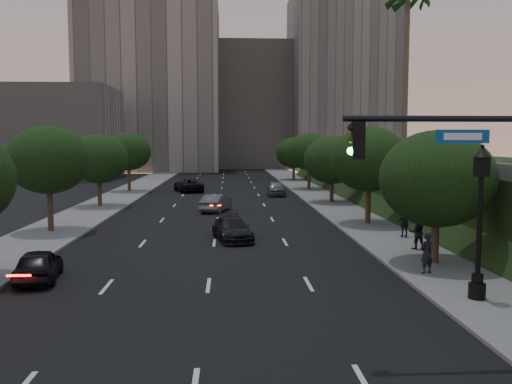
{
  "coord_description": "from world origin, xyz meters",
  "views": [
    {
      "loc": [
        0.81,
        -16.11,
        5.73
      ],
      "look_at": [
        1.97,
        6.48,
        3.6
      ],
      "focal_mm": 38.0,
      "sensor_mm": 36.0,
      "label": 1
    }
  ],
  "objects": [
    {
      "name": "sedan_near_left",
      "position": [
        -7.0,
        6.15,
        0.67
      ],
      "size": [
        2.18,
        4.12,
        1.34
      ],
      "primitive_type": "imported",
      "rotation": [
        0.0,
        0.0,
        3.3
      ],
      "color": "black",
      "rests_on": "ground"
    },
    {
      "name": "traffic_signal_mast",
      "position": [
        8.01,
        -2.48,
        3.67
      ],
      "size": [
        5.68,
        0.56,
        7.0
      ],
      "color": "black",
      "rests_on": "ground"
    },
    {
      "name": "tree_left_d",
      "position": [
        -10.3,
        45.0,
        4.58
      ],
      "size": [
        5.0,
        5.0,
        6.71
      ],
      "color": "#38281C",
      "rests_on": "ground"
    },
    {
      "name": "office_block_right",
      "position": [
        24.0,
        96.0,
        18.0
      ],
      "size": [
        20.0,
        22.0,
        36.0
      ],
      "primitive_type": "cube",
      "color": "gray",
      "rests_on": "ground"
    },
    {
      "name": "pedestrian_c",
      "position": [
        11.07,
        14.59,
        0.94
      ],
      "size": [
        0.94,
        0.43,
        1.58
      ],
      "primitive_type": "imported",
      "rotation": [
        0.0,
        0.0,
        3.09
      ],
      "color": "black",
      "rests_on": "sidewalk_right"
    },
    {
      "name": "parapet_wall",
      "position": [
        13.5,
        28.0,
        4.35
      ],
      "size": [
        0.35,
        90.0,
        0.7
      ],
      "primitive_type": "cube",
      "color": "slate",
      "rests_on": "embankment"
    },
    {
      "name": "embankment",
      "position": [
        22.0,
        28.0,
        2.0
      ],
      "size": [
        18.0,
        90.0,
        4.0
      ],
      "primitive_type": "cube",
      "color": "black",
      "rests_on": "ground"
    },
    {
      "name": "tree_left_c",
      "position": [
        -10.3,
        31.0,
        4.21
      ],
      "size": [
        5.0,
        5.0,
        6.34
      ],
      "color": "#38281C",
      "rests_on": "ground"
    },
    {
      "name": "road_surface",
      "position": [
        0.0,
        30.0,
        0.01
      ],
      "size": [
        16.0,
        140.0,
        0.02
      ],
      "primitive_type": "cube",
      "color": "black",
      "rests_on": "ground"
    },
    {
      "name": "street_lamp",
      "position": [
        9.62,
        2.28,
        2.63
      ],
      "size": [
        0.64,
        0.64,
        5.62
      ],
      "color": "black",
      "rests_on": "ground"
    },
    {
      "name": "office_block_filler",
      "position": [
        -26.0,
        70.0,
        7.0
      ],
      "size": [
        18.0,
        16.0,
        14.0
      ],
      "primitive_type": "cube",
      "color": "#A09D93",
      "rests_on": "ground"
    },
    {
      "name": "sedan_mid_left",
      "position": [
        -0.19,
        27.74,
        0.72
      ],
      "size": [
        2.69,
        4.61,
        1.44
      ],
      "primitive_type": "imported",
      "rotation": [
        0.0,
        0.0,
        2.86
      ],
      "color": "#4F5156",
      "rests_on": "ground"
    },
    {
      "name": "tree_right_c",
      "position": [
        10.3,
        33.0,
        4.02
      ],
      "size": [
        5.2,
        5.2,
        6.24
      ],
      "color": "#38281C",
      "rests_on": "ground"
    },
    {
      "name": "tree_right_d",
      "position": [
        10.3,
        47.0,
        4.52
      ],
      "size": [
        5.2,
        5.2,
        6.74
      ],
      "color": "#38281C",
      "rests_on": "ground"
    },
    {
      "name": "ground",
      "position": [
        0.0,
        0.0,
        0.0
      ],
      "size": [
        160.0,
        160.0,
        0.0
      ],
      "primitive_type": "plane",
      "color": "black",
      "rests_on": "ground"
    },
    {
      "name": "office_block_left",
      "position": [
        -14.0,
        92.0,
        16.0
      ],
      "size": [
        26.0,
        20.0,
        32.0
      ],
      "primitive_type": "cube",
      "color": "gray",
      "rests_on": "ground"
    },
    {
      "name": "office_block_mid",
      "position": [
        6.0,
        102.0,
        13.0
      ],
      "size": [
        22.0,
        18.0,
        26.0
      ],
      "primitive_type": "cube",
      "color": "#A09D93",
      "rests_on": "ground"
    },
    {
      "name": "tree_left_b",
      "position": [
        -10.3,
        18.0,
        4.58
      ],
      "size": [
        5.0,
        5.0,
        6.71
      ],
      "color": "#38281C",
      "rests_on": "ground"
    },
    {
      "name": "pedestrian_a",
      "position": [
        9.15,
        5.97,
        1.02
      ],
      "size": [
        0.75,
        0.64,
        1.74
      ],
      "primitive_type": "imported",
      "rotation": [
        0.0,
        0.0,
        3.57
      ],
      "color": "black",
      "rests_on": "sidewalk_right"
    },
    {
      "name": "tree_right_a",
      "position": [
        10.3,
        8.0,
        4.02
      ],
      "size": [
        5.2,
        5.2,
        6.24
      ],
      "color": "#38281C",
      "rests_on": "ground"
    },
    {
      "name": "tree_right_e",
      "position": [
        10.3,
        62.0,
        4.02
      ],
      "size": [
        5.2,
        5.2,
        6.24
      ],
      "color": "#38281C",
      "rests_on": "ground"
    },
    {
      "name": "sedan_far_right",
      "position": [
        5.84,
        40.45,
        0.79
      ],
      "size": [
        1.91,
        4.63,
        1.57
      ],
      "primitive_type": "imported",
      "rotation": [
        0.0,
        0.0,
        -0.01
      ],
      "color": "slate",
      "rests_on": "ground"
    },
    {
      "name": "pedestrian_b",
      "position": [
        10.56,
        11.15,
        1.03
      ],
      "size": [
        0.88,
        0.7,
        1.76
      ],
      "primitive_type": "imported",
      "rotation": [
        0.0,
        0.0,
        3.1
      ],
      "color": "black",
      "rests_on": "sidewalk_right"
    },
    {
      "name": "sedan_far_left",
      "position": [
        -3.72,
        45.22,
        0.76
      ],
      "size": [
        4.01,
        5.95,
        1.51
      ],
      "primitive_type": "imported",
      "rotation": [
        0.0,
        0.0,
        3.44
      ],
      "color": "black",
      "rests_on": "ground"
    },
    {
      "name": "tree_right_b",
      "position": [
        10.3,
        20.0,
        4.52
      ],
      "size": [
        5.2,
        5.2,
        6.74
      ],
      "color": "#38281C",
      "rests_on": "ground"
    },
    {
      "name": "sedan_near_right",
      "position": [
        1.02,
        14.91,
        0.66
      ],
      "size": [
        2.68,
        4.81,
        1.32
      ],
      "primitive_type": "imported",
      "rotation": [
        0.0,
        0.0,
        0.19
      ],
      "color": "black",
      "rests_on": "ground"
    },
    {
      "name": "sidewalk_left",
      "position": [
        -10.25,
        30.0,
        0.07
      ],
      "size": [
        4.5,
        140.0,
        0.15
      ],
      "primitive_type": "cube",
      "color": "slate",
      "rests_on": "ground"
    },
    {
      "name": "sidewalk_right",
      "position": [
        10.25,
        30.0,
        0.07
      ],
      "size": [
        4.5,
        140.0,
        0.15
      ],
      "primitive_type": "cube",
      "color": "slate",
      "rests_on": "ground"
    }
  ]
}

